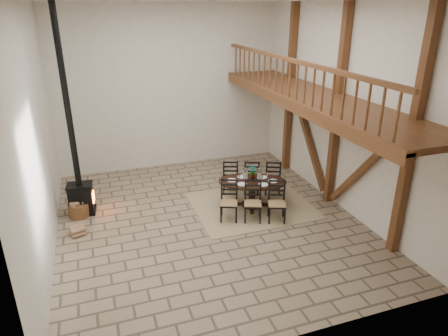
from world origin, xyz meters
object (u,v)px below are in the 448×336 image
object	(u,v)px
wood_stove	(77,172)
log_stack	(77,231)
log_basket	(79,209)
dining_table	(252,193)

from	to	relation	value
wood_stove	log_stack	size ratio (longest dim) A/B	12.64
wood_stove	log_basket	world-z (taller)	wood_stove
dining_table	log_stack	xyz separation A→B (m)	(-4.33, -0.01, -0.28)
dining_table	wood_stove	bearing A→B (deg)	-172.41
log_stack	wood_stove	bearing A→B (deg)	82.65
wood_stove	log_stack	world-z (taller)	wood_stove
log_basket	log_stack	bearing A→B (deg)	-93.09
log_basket	log_stack	distance (m)	0.93
dining_table	log_stack	size ratio (longest dim) A/B	6.03
log_basket	dining_table	bearing A→B (deg)	-12.06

